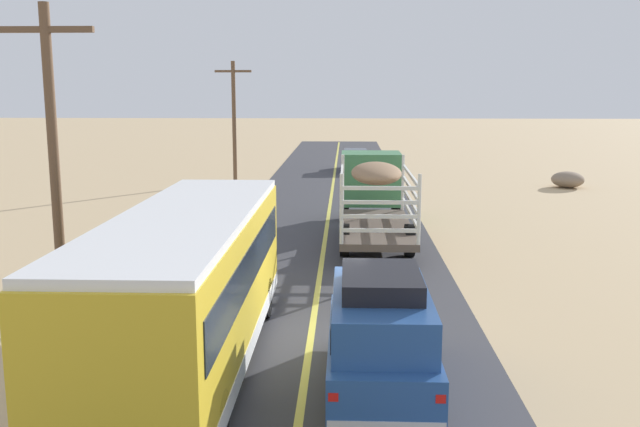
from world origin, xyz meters
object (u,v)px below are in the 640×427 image
at_px(power_pole_mid, 234,117).
at_px(boulder_far_horizon, 568,179).
at_px(livestock_truck, 373,186).
at_px(car_far, 355,161).
at_px(power_pole_near, 54,157).
at_px(bus, 189,286).
at_px(suv_near, 380,332).

distance_m(power_pole_mid, boulder_far_horizon, 19.91).
height_order(livestock_truck, car_far, livestock_truck).
distance_m(car_far, power_pole_mid, 9.99).
distance_m(livestock_truck, power_pole_near, 14.22).
bearing_deg(power_pole_mid, livestock_truck, -61.81).
distance_m(bus, power_pole_near, 5.09).
bearing_deg(suv_near, boulder_far_horizon, 66.61).
bearing_deg(suv_near, bus, 166.72).
xyz_separation_m(car_far, power_pole_near, (-7.41, -32.16, 3.35)).
bearing_deg(power_pole_mid, suv_near, -75.99).
height_order(bus, boulder_far_horizon, bus).
bearing_deg(power_pole_near, power_pole_mid, 90.00).
bearing_deg(bus, power_pole_mid, 97.25).
xyz_separation_m(suv_near, livestock_truck, (0.40, 15.20, 0.64)).
distance_m(suv_near, power_pole_near, 8.74).
bearing_deg(power_pole_mid, car_far, 38.42).
relative_size(suv_near, boulder_far_horizon, 2.32).
relative_size(livestock_truck, boulder_far_horizon, 4.88).
bearing_deg(power_pole_mid, boulder_far_horizon, -5.61).
height_order(car_far, boulder_far_horizon, car_far).
distance_m(car_far, power_pole_near, 33.17).
height_order(bus, power_pole_near, power_pole_near).
relative_size(suv_near, livestock_truck, 0.48).
xyz_separation_m(power_pole_near, boulder_far_horizon, (19.52, 24.36, -3.58)).
bearing_deg(suv_near, livestock_truck, 88.49).
xyz_separation_m(suv_near, bus, (-3.76, 0.89, 0.60)).
distance_m(suv_near, boulder_far_horizon, 30.42).
height_order(car_far, power_pole_near, power_pole_near).
bearing_deg(boulder_far_horizon, bus, -120.36).
relative_size(livestock_truck, power_pole_near, 1.29).
relative_size(suv_near, car_far, 1.05).
relative_size(suv_near, bus, 0.46).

